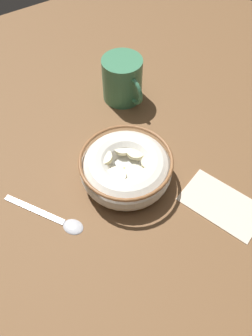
{
  "coord_description": "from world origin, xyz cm",
  "views": [
    {
      "loc": [
        28.25,
        -18.39,
        49.62
      ],
      "look_at": [
        0.0,
        0.0,
        3.0
      ],
      "focal_mm": 35.62,
      "sensor_mm": 36.0,
      "label": 1
    }
  ],
  "objects_px": {
    "cereal_bowl": "(126,168)",
    "spoon": "(59,220)",
    "coffee_mug": "(123,80)",
    "folded_napkin": "(222,204)"
  },
  "relations": [
    {
      "from": "spoon",
      "to": "coffee_mug",
      "type": "relative_size",
      "value": 1.22
    },
    {
      "from": "spoon",
      "to": "coffee_mug",
      "type": "height_order",
      "value": "coffee_mug"
    },
    {
      "from": "cereal_bowl",
      "to": "spoon",
      "type": "xyz_separation_m",
      "value": [
        0.01,
        -0.14,
        -0.03
      ]
    },
    {
      "from": "spoon",
      "to": "cereal_bowl",
      "type": "bearing_deg",
      "value": 94.79
    },
    {
      "from": "spoon",
      "to": "folded_napkin",
      "type": "xyz_separation_m",
      "value": [
        0.12,
        0.25,
        -0.0
      ]
    },
    {
      "from": "cereal_bowl",
      "to": "coffee_mug",
      "type": "height_order",
      "value": "coffee_mug"
    },
    {
      "from": "spoon",
      "to": "folded_napkin",
      "type": "distance_m",
      "value": 0.28
    },
    {
      "from": "spoon",
      "to": "folded_napkin",
      "type": "relative_size",
      "value": 1.03
    },
    {
      "from": "spoon",
      "to": "folded_napkin",
      "type": "height_order",
      "value": "spoon"
    },
    {
      "from": "cereal_bowl",
      "to": "spoon",
      "type": "distance_m",
      "value": 0.14
    }
  ]
}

